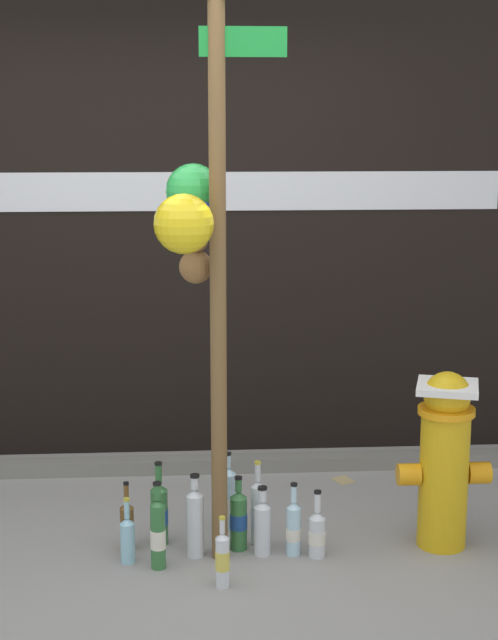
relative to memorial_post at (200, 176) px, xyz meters
The scene contains 18 objects.
ground_plane 1.74m from the memorial_post, 118.07° to the right, with size 14.00×14.00×0.00m, color gray.
building_wall 1.51m from the memorial_post, 96.71° to the left, with size 10.00×0.21×3.39m.
curb_strip 1.98m from the memorial_post, 99.39° to the left, with size 8.00×0.12×0.08m, color slate.
memorial_post is the anchor object (origin of this frame).
fire_hydrant 1.68m from the memorial_post, ahead, with size 0.43×0.33×0.83m.
bottle_0 1.59m from the memorial_post, 67.91° to the left, with size 0.08×0.08×0.38m.
bottle_1 1.63m from the memorial_post, ahead, with size 0.07×0.07×0.34m.
bottle_2 1.57m from the memorial_post, 21.24° to the left, with size 0.08×0.08×0.35m.
bottle_3 1.54m from the memorial_post, behind, with size 0.08×0.08×0.39m.
bottle_4 1.59m from the memorial_post, ahead, with size 0.08×0.08×0.32m.
bottle_5 1.56m from the memorial_post, 152.59° to the right, with size 0.07×0.07×0.40m.
bottle_6 1.63m from the memorial_post, 166.11° to the left, with size 0.07×0.07×0.33m.
bottle_7 1.57m from the memorial_post, 145.59° to the left, with size 0.08×0.08×0.40m.
bottle_8 1.56m from the memorial_post, 23.69° to the left, with size 0.06×0.06×0.40m.
bottle_9 1.67m from the memorial_post, ahead, with size 0.08×0.08×0.31m.
bottle_10 1.63m from the memorial_post, behind, with size 0.07×0.07×0.30m.
bottle_11 1.61m from the memorial_post, 76.31° to the right, with size 0.06×0.06×0.32m.
litter_1 2.06m from the memorial_post, 48.48° to the left, with size 0.10×0.11×0.01m, color tan.
Camera 1 is at (0.12, -3.73, 1.95)m, focal length 54.35 mm.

